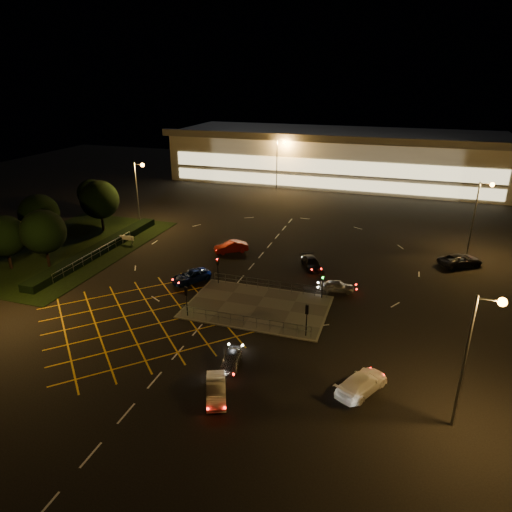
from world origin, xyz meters
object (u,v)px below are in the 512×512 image
(car_circ_red, at_px, (231,247))
(signal_ne, at_px, (323,279))
(car_east_grey, at_px, (460,260))
(car_far_dkgrey, at_px, (311,263))
(signal_se, at_px, (307,314))
(signal_nw, at_px, (218,265))
(car_left_blue, at_px, (191,276))
(signal_sw, at_px, (186,295))
(car_right_silver, at_px, (337,286))
(car_near_silver, at_px, (231,359))
(car_queue_white, at_px, (216,389))
(car_approach_white, at_px, (362,383))

(car_circ_red, bearing_deg, signal_ne, 20.32)
(signal_ne, height_order, car_east_grey, signal_ne)
(car_circ_red, bearing_deg, car_far_dkgrey, 45.70)
(signal_se, xyz_separation_m, car_far_dkgrey, (-2.78, 15.93, -1.73))
(signal_nw, height_order, car_east_grey, signal_nw)
(car_left_blue, xyz_separation_m, car_circ_red, (1.06, 10.18, 0.09))
(signal_se, xyz_separation_m, signal_ne, (0.00, 7.99, 0.00))
(signal_sw, relative_size, car_far_dkgrey, 0.71)
(car_far_dkgrey, height_order, car_circ_red, car_circ_red)
(car_right_silver, bearing_deg, signal_sw, 118.25)
(signal_sw, bearing_deg, car_near_silver, 138.31)
(car_east_grey, bearing_deg, car_queue_white, 114.18)
(signal_se, bearing_deg, signal_nw, -33.65)
(car_left_blue, distance_m, car_circ_red, 10.23)
(car_approach_white, bearing_deg, car_queue_white, 49.94)
(car_near_silver, height_order, car_right_silver, car_right_silver)
(car_east_grey, bearing_deg, signal_ne, 98.77)
(car_left_blue, bearing_deg, signal_se, 2.49)
(signal_se, bearing_deg, car_east_grey, -123.75)
(signal_ne, bearing_deg, car_circ_red, 145.39)
(car_far_dkgrey, bearing_deg, car_east_grey, -8.61)
(signal_se, distance_m, car_right_silver, 10.49)
(car_approach_white, bearing_deg, car_far_dkgrey, -40.96)
(car_far_dkgrey, distance_m, car_right_silver, 6.95)
(signal_ne, xyz_separation_m, car_circ_red, (-14.20, 9.80, -1.62))
(signal_se, relative_size, car_queue_white, 0.77)
(car_queue_white, bearing_deg, signal_nw, 88.79)
(car_far_dkgrey, height_order, car_east_grey, car_east_grey)
(car_queue_white, xyz_separation_m, car_circ_red, (-9.62, 28.14, 0.08))
(car_queue_white, xyz_separation_m, car_approach_white, (10.23, 4.07, 0.06))
(car_left_blue, distance_m, car_east_grey, 33.46)
(signal_se, relative_size, car_left_blue, 0.66)
(signal_nw, xyz_separation_m, signal_ne, (12.00, 0.00, 0.00))
(car_queue_white, bearing_deg, car_east_grey, 35.94)
(signal_sw, relative_size, car_approach_white, 0.63)
(signal_sw, height_order, car_east_grey, signal_sw)
(signal_nw, bearing_deg, car_circ_red, 102.65)
(car_near_silver, xyz_separation_m, car_right_silver, (6.20, 16.56, 0.03))
(signal_se, bearing_deg, car_queue_white, 66.14)
(car_approach_white, bearing_deg, car_near_silver, 28.31)
(signal_sw, height_order, car_far_dkgrey, signal_sw)
(car_circ_red, xyz_separation_m, car_east_grey, (29.04, 4.42, 0.02))
(car_queue_white, height_order, car_right_silver, car_queue_white)
(signal_se, relative_size, car_far_dkgrey, 0.71)
(signal_se, relative_size, signal_nw, 1.00)
(car_right_silver, bearing_deg, car_far_dkgrey, 26.03)
(signal_sw, xyz_separation_m, signal_ne, (12.00, 7.99, 0.00))
(signal_sw, distance_m, car_right_silver, 16.86)
(car_near_silver, distance_m, car_right_silver, 17.68)
(car_circ_red, height_order, car_east_grey, car_east_grey)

